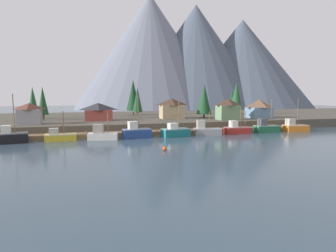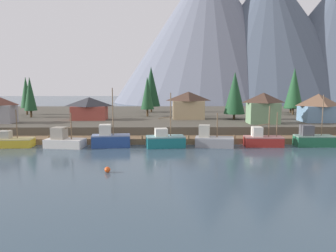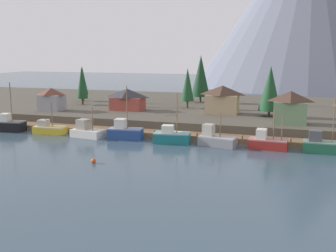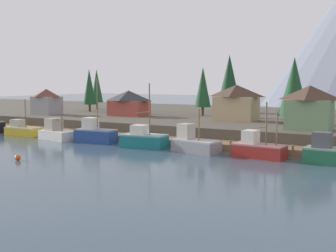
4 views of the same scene
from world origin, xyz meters
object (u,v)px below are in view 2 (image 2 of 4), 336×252
at_px(fishing_boat_teal, 165,140).
at_px(house_blue, 318,107).
at_px(fishing_boat_white, 64,141).
at_px(conifer_mid_left, 294,88).
at_px(fishing_boat_yellow, 13,141).
at_px(conifer_back_left, 30,94).
at_px(conifer_back_right, 291,94).
at_px(fishing_boat_blue, 110,139).
at_px(fishing_boat_grey, 213,140).
at_px(house_red, 89,108).
at_px(fishing_boat_green, 313,139).
at_px(conifer_centre, 235,93).
at_px(conifer_near_left, 147,93).
at_px(fishing_boat_red, 262,140).
at_px(house_tan, 188,105).
at_px(channel_buoy, 107,170).
at_px(conifer_near_right, 26,92).
at_px(conifer_mid_right, 151,87).
at_px(house_green, 263,108).
at_px(house_grey, 1,110).

xyz_separation_m(fishing_boat_teal, house_blue, (32.06, 14.71, 4.35)).
bearing_deg(fishing_boat_white, conifer_mid_left, 40.43).
distance_m(fishing_boat_yellow, conifer_back_left, 26.07).
xyz_separation_m(conifer_mid_left, conifer_back_right, (1.67, 5.95, -1.73)).
bearing_deg(fishing_boat_blue, fishing_boat_grey, -7.08).
bearing_deg(house_red, fishing_boat_grey, -37.77).
xyz_separation_m(fishing_boat_white, conifer_back_right, (51.36, 36.54, 6.48)).
xyz_separation_m(fishing_boat_green, conifer_centre, (-9.41, 18.76, 7.19)).
distance_m(house_blue, conifer_near_left, 38.22).
height_order(fishing_boat_teal, fishing_boat_red, fishing_boat_teal).
distance_m(conifer_back_right, conifer_centre, 25.75).
relative_size(fishing_boat_white, house_tan, 0.91).
xyz_separation_m(fishing_boat_red, channel_buoy, (-23.25, -16.36, -0.77)).
distance_m(fishing_boat_grey, channel_buoy, 21.81).
distance_m(conifer_back_left, channel_buoy, 48.12).
xyz_separation_m(fishing_boat_yellow, house_red, (8.73, 18.68, 4.10)).
relative_size(fishing_boat_grey, conifer_centre, 0.63).
relative_size(conifer_near_right, conifer_back_right, 1.07).
bearing_deg(conifer_near_right, conifer_near_left, -9.03).
xyz_separation_m(conifer_back_left, conifer_centre, (47.10, -5.38, 0.35)).
bearing_deg(conifer_centre, conifer_near_right, 166.43).
xyz_separation_m(fishing_boat_blue, fishing_boat_grey, (17.04, -0.21, -0.18)).
bearing_deg(conifer_mid_left, house_blue, -93.40).
bearing_deg(house_blue, fishing_boat_yellow, -166.03).
distance_m(conifer_near_left, channel_buoy, 43.30).
bearing_deg(conifer_near_left, conifer_back_right, 14.24).
relative_size(fishing_boat_green, house_tan, 1.18).
distance_m(fishing_boat_teal, conifer_mid_left, 45.72).
bearing_deg(conifer_mid_left, conifer_centre, -147.33).
distance_m(house_blue, conifer_back_left, 64.50).
distance_m(fishing_boat_grey, conifer_back_left, 47.06).
relative_size(conifer_mid_left, channel_buoy, 16.96).
height_order(house_blue, conifer_mid_right, conifer_mid_right).
relative_size(house_green, conifer_back_right, 0.69).
bearing_deg(fishing_boat_green, conifer_mid_right, 128.22).
distance_m(fishing_boat_teal, conifer_back_right, 50.76).
height_order(house_red, conifer_centre, conifer_centre).
xyz_separation_m(fishing_boat_blue, conifer_back_right, (43.79, 36.17, 6.27)).
xyz_separation_m(conifer_mid_right, conifer_centre, (19.13, -19.17, -1.20)).
distance_m(house_tan, house_grey, 39.23).
distance_m(fishing_boat_blue, house_red, 20.54).
bearing_deg(fishing_boat_blue, house_grey, 145.11).
bearing_deg(house_green, conifer_near_right, 160.25).
distance_m(fishing_boat_blue, conifer_near_right, 41.38).
bearing_deg(conifer_near_right, fishing_boat_grey, -36.04).
bearing_deg(conifer_mid_left, fishing_boat_blue, -144.34).
distance_m(fishing_boat_yellow, house_tan, 36.96).
bearing_deg(conifer_mid_right, conifer_back_right, -2.99).
height_order(house_tan, conifer_back_left, conifer_back_left).
distance_m(fishing_boat_white, conifer_back_left, 29.72).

